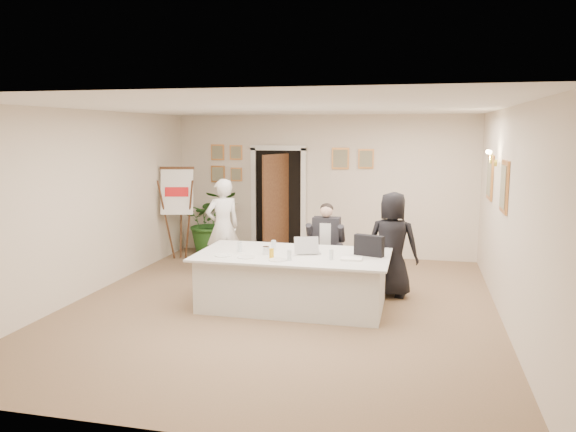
% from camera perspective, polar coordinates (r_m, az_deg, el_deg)
% --- Properties ---
extents(floor, '(7.00, 7.00, 0.00)m').
position_cam_1_polar(floor, '(8.12, -0.75, -9.17)').
color(floor, brown).
rests_on(floor, ground).
extents(ceiling, '(6.00, 7.00, 0.02)m').
position_cam_1_polar(ceiling, '(7.74, -0.80, 10.97)').
color(ceiling, white).
rests_on(ceiling, wall_back).
extents(wall_back, '(6.00, 0.10, 2.80)m').
position_cam_1_polar(wall_back, '(11.22, 3.55, 3.07)').
color(wall_back, beige).
rests_on(wall_back, floor).
extents(wall_front, '(6.00, 0.10, 2.80)m').
position_cam_1_polar(wall_front, '(4.55, -11.52, -5.33)').
color(wall_front, beige).
rests_on(wall_front, floor).
extents(wall_left, '(0.10, 7.00, 2.80)m').
position_cam_1_polar(wall_left, '(9.01, -19.63, 1.22)').
color(wall_left, beige).
rests_on(wall_left, floor).
extents(wall_right, '(0.10, 7.00, 2.80)m').
position_cam_1_polar(wall_right, '(7.67, 21.54, -0.10)').
color(wall_right, beige).
rests_on(wall_right, floor).
extents(doorway, '(1.14, 0.86, 2.20)m').
position_cam_1_polar(doorway, '(11.26, -1.05, 1.28)').
color(doorway, black).
rests_on(doorway, floor).
extents(pictures_back_wall, '(3.40, 0.06, 0.80)m').
position_cam_1_polar(pictures_back_wall, '(11.31, -0.47, 5.42)').
color(pictures_back_wall, '#CD8746').
rests_on(pictures_back_wall, wall_back).
extents(pictures_right_wall, '(0.06, 2.20, 0.80)m').
position_cam_1_polar(pictures_right_wall, '(8.81, 20.37, 3.31)').
color(pictures_right_wall, '#CD8746').
rests_on(pictures_right_wall, wall_right).
extents(wall_sconce, '(0.20, 0.30, 0.24)m').
position_cam_1_polar(wall_sconce, '(8.77, 20.03, 5.60)').
color(wall_sconce, gold).
rests_on(wall_sconce, wall_right).
extents(conference_table, '(2.70, 1.44, 0.78)m').
position_cam_1_polar(conference_table, '(8.00, 0.50, -6.52)').
color(conference_table, silver).
rests_on(conference_table, floor).
extents(seated_man, '(0.65, 0.68, 1.37)m').
position_cam_1_polar(seated_man, '(8.96, 3.87, -2.96)').
color(seated_man, black).
rests_on(seated_man, floor).
extents(flip_chart, '(0.64, 0.46, 1.77)m').
position_cam_1_polar(flip_chart, '(11.05, -11.05, -0.19)').
color(flip_chart, '#331810').
rests_on(flip_chart, floor).
extents(standing_man, '(0.72, 0.70, 1.67)m').
position_cam_1_polar(standing_man, '(9.83, -6.64, -1.08)').
color(standing_man, white).
rests_on(standing_man, floor).
extents(standing_woman, '(0.85, 0.62, 1.59)m').
position_cam_1_polar(standing_woman, '(8.58, 10.53, -2.85)').
color(standing_woman, black).
rests_on(standing_woman, floor).
extents(potted_palm, '(1.46, 1.38, 1.30)m').
position_cam_1_polar(potted_palm, '(11.62, -7.77, -0.54)').
color(potted_palm, '#24541C').
rests_on(potted_palm, floor).
extents(laptop, '(0.43, 0.45, 0.28)m').
position_cam_1_polar(laptop, '(7.92, 2.06, -2.80)').
color(laptop, '#B7BABC').
rests_on(laptop, conference_table).
extents(laptop_bag, '(0.43, 0.24, 0.29)m').
position_cam_1_polar(laptop_bag, '(7.83, 8.24, -2.99)').
color(laptop_bag, black).
rests_on(laptop_bag, conference_table).
extents(paper_stack, '(0.28, 0.20, 0.03)m').
position_cam_1_polar(paper_stack, '(7.57, 6.47, -4.36)').
color(paper_stack, white).
rests_on(paper_stack, conference_table).
extents(plate_left, '(0.28, 0.28, 0.01)m').
position_cam_1_polar(plate_left, '(7.82, -6.60, -4.00)').
color(plate_left, white).
rests_on(plate_left, conference_table).
extents(plate_mid, '(0.25, 0.25, 0.01)m').
position_cam_1_polar(plate_mid, '(7.69, -4.27, -4.18)').
color(plate_mid, white).
rests_on(plate_mid, conference_table).
extents(plate_near, '(0.28, 0.28, 0.01)m').
position_cam_1_polar(plate_near, '(7.50, -1.06, -4.48)').
color(plate_near, white).
rests_on(plate_near, conference_table).
extents(glass_a, '(0.07, 0.07, 0.14)m').
position_cam_1_polar(glass_a, '(8.05, -4.93, -3.15)').
color(glass_a, silver).
rests_on(glass_a, conference_table).
extents(glass_b, '(0.08, 0.08, 0.14)m').
position_cam_1_polar(glass_b, '(7.50, 0.14, -4.00)').
color(glass_b, silver).
rests_on(glass_b, conference_table).
extents(glass_c, '(0.07, 0.07, 0.14)m').
position_cam_1_polar(glass_c, '(7.55, 4.43, -3.93)').
color(glass_c, silver).
rests_on(glass_c, conference_table).
extents(glass_d, '(0.08, 0.08, 0.14)m').
position_cam_1_polar(glass_d, '(8.15, -1.48, -2.97)').
color(glass_d, silver).
rests_on(glass_d, conference_table).
extents(oj_glass, '(0.07, 0.07, 0.13)m').
position_cam_1_polar(oj_glass, '(7.63, -1.68, -3.82)').
color(oj_glass, gold).
rests_on(oj_glass, conference_table).
extents(steel_jug, '(0.12, 0.12, 0.11)m').
position_cam_1_polar(steel_jug, '(7.87, -2.24, -3.51)').
color(steel_jug, silver).
rests_on(steel_jug, conference_table).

